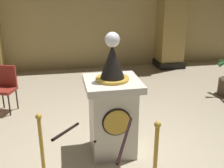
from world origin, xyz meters
name	(u,v)px	position (x,y,z in m)	size (l,w,h in m)	color
ground_plane	(113,153)	(0.00, 0.00, 0.00)	(11.51, 11.51, 0.00)	beige
back_wall	(82,0)	(0.00, 4.89, 2.08)	(11.51, 0.16, 4.15)	tan
pedestal_clock	(112,109)	(0.00, 0.06, 0.74)	(0.81, 0.81, 1.90)	silver
stanchion_near	(43,157)	(-1.04, -0.42, 0.34)	(0.24, 0.24, 0.98)	gold
velvet_rope	(95,135)	(-0.37, -0.74, 0.79)	(1.03, 1.02, 0.22)	black
column_right	(172,3)	(2.70, 4.50, 1.98)	(0.89, 0.89, 3.99)	black
cafe_chair_red	(6,85)	(-1.87, 1.96, 0.57)	(0.51, 0.51, 0.96)	black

